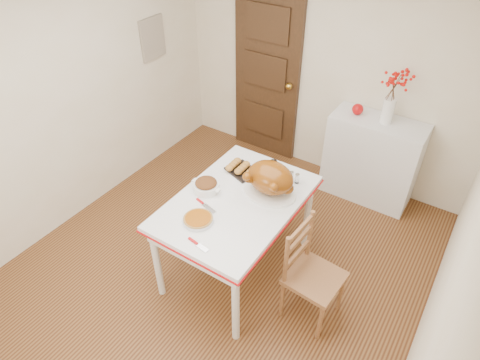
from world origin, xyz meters
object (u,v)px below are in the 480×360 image
Objects in this scene: chair_oak at (315,276)px; sideboard at (371,160)px; pumpkin_pie at (198,219)px; turkey_platter at (270,179)px; kitchen_table at (237,235)px.

sideboard is at bearing 9.84° from chair_oak.
sideboard is 2.24m from pumpkin_pie.
pumpkin_pie is at bearing -95.68° from turkey_platter.
turkey_platter is at bearing 64.24° from pumpkin_pie.
sideboard is 1.62m from turkey_platter.
kitchen_table is at bearing -107.89° from turkey_platter.
sideboard is 1.79m from chair_oak.
chair_oak reaches higher than pumpkin_pie.
sideboard is at bearing 93.33° from turkey_platter.
turkey_platter reaches higher than pumpkin_pie.
sideboard is 2.06× the size of turkey_platter.
sideboard is 1.82m from kitchen_table.
pumpkin_pie is (-0.11, -0.38, 0.44)m from kitchen_table.
kitchen_table is at bearing -110.12° from sideboard.
chair_oak is (0.17, -1.78, -0.01)m from sideboard.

